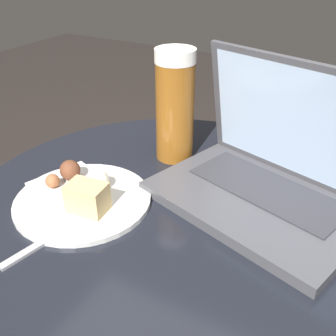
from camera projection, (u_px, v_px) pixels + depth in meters
table at (172, 270)px, 0.73m from camera, size 0.71×0.71×0.57m
napkin at (78, 191)px, 0.68m from camera, size 0.19×0.16×0.00m
laptop at (268, 175)px, 0.64m from camera, size 0.38×0.31×0.23m
beer_glass at (175, 106)px, 0.74m from camera, size 0.07×0.07×0.21m
snack_plate at (83, 196)px, 0.65m from camera, size 0.23×0.23×0.06m
fork at (70, 226)px, 0.60m from camera, size 0.05×0.20×0.00m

